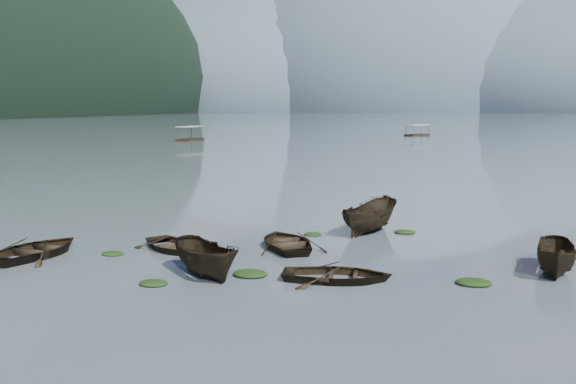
# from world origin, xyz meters

# --- Properties ---
(ground_plane) EXTENTS (2400.00, 2400.00, 0.00)m
(ground_plane) POSITION_xyz_m (0.00, 0.00, 0.00)
(ground_plane) COLOR #515C66
(haze_mtn_a) EXTENTS (520.00, 520.00, 280.00)m
(haze_mtn_a) POSITION_xyz_m (-260.00, 900.00, 0.00)
(haze_mtn_a) COLOR #475666
(haze_mtn_a) RESTS_ON ground
(haze_mtn_b) EXTENTS (520.00, 520.00, 340.00)m
(haze_mtn_b) POSITION_xyz_m (-60.00, 900.00, 0.00)
(haze_mtn_b) COLOR #475666
(haze_mtn_b) RESTS_ON ground
(haze_mtn_c) EXTENTS (520.00, 520.00, 260.00)m
(haze_mtn_c) POSITION_xyz_m (140.00, 900.00, 0.00)
(haze_mtn_c) COLOR #475666
(haze_mtn_c) RESTS_ON ground
(rowboat_1) EXTENTS (4.05, 5.12, 0.96)m
(rowboat_1) POSITION_xyz_m (-9.02, 4.05, 0.00)
(rowboat_1) COLOR black
(rowboat_1) RESTS_ON ground
(rowboat_2) EXTENTS (4.04, 3.98, 1.59)m
(rowboat_2) POSITION_xyz_m (-0.84, 2.77, 0.00)
(rowboat_2) COLOR black
(rowboat_2) RESTS_ON ground
(rowboat_3) EXTENTS (4.72, 5.23, 0.89)m
(rowboat_3) POSITION_xyz_m (0.88, 8.22, 0.00)
(rowboat_3) COLOR black
(rowboat_3) RESTS_ON ground
(rowboat_4) EXTENTS (4.28, 3.27, 0.83)m
(rowboat_4) POSITION_xyz_m (4.00, 3.24, 0.00)
(rowboat_4) COLOR black
(rowboat_4) RESTS_ON ground
(rowboat_5) EXTENTS (1.93, 3.98, 1.48)m
(rowboat_5) POSITION_xyz_m (11.93, 6.36, 0.00)
(rowboat_5) COLOR black
(rowboat_5) RESTS_ON ground
(rowboat_6) EXTENTS (4.69, 4.59, 0.79)m
(rowboat_6) POSITION_xyz_m (-3.90, 6.53, 0.00)
(rowboat_6) COLOR black
(rowboat_6) RESTS_ON ground
(rowboat_8) EXTENTS (3.21, 5.01, 1.81)m
(rowboat_8) POSITION_xyz_m (4.06, 12.72, 0.00)
(rowboat_8) COLOR black
(rowboat_8) RESTS_ON ground
(weed_clump_1) EXTENTS (1.05, 0.84, 0.23)m
(weed_clump_1) POSITION_xyz_m (-2.25, 1.15, 0.00)
(weed_clump_1) COLOR black
(weed_clump_1) RESTS_ON ground
(weed_clump_2) EXTENTS (1.31, 1.05, 0.28)m
(weed_clump_2) POSITION_xyz_m (0.73, 3.13, 0.00)
(weed_clump_2) COLOR black
(weed_clump_2) RESTS_ON ground
(weed_clump_3) EXTENTS (0.91, 0.77, 0.20)m
(weed_clump_3) POSITION_xyz_m (1.45, 11.21, 0.00)
(weed_clump_3) COLOR black
(weed_clump_3) RESTS_ON ground
(weed_clump_4) EXTENTS (1.28, 1.02, 0.26)m
(weed_clump_4) POSITION_xyz_m (8.81, 3.93, 0.00)
(weed_clump_4) COLOR black
(weed_clump_4) RESTS_ON ground
(weed_clump_5) EXTENTS (0.98, 0.79, 0.21)m
(weed_clump_5) POSITION_xyz_m (-6.01, 5.03, 0.00)
(weed_clump_5) COLOR black
(weed_clump_5) RESTS_ON ground
(weed_clump_6) EXTENTS (1.01, 0.84, 0.21)m
(weed_clump_6) POSITION_xyz_m (0.10, 9.39, 0.00)
(weed_clump_6) COLOR black
(weed_clump_6) RESTS_ON ground
(weed_clump_7) EXTENTS (1.06, 0.85, 0.23)m
(weed_clump_7) POSITION_xyz_m (5.83, 12.80, 0.00)
(weed_clump_7) COLOR black
(weed_clump_7) RESTS_ON ground
(pontoon_left) EXTENTS (3.26, 6.83, 2.55)m
(pontoon_left) POSITION_xyz_m (-38.75, 92.59, 0.00)
(pontoon_left) COLOR black
(pontoon_left) RESTS_ON ground
(pontoon_centre) EXTENTS (5.52, 6.17, 2.26)m
(pontoon_centre) POSITION_xyz_m (1.44, 124.09, 0.00)
(pontoon_centre) COLOR black
(pontoon_centre) RESTS_ON ground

